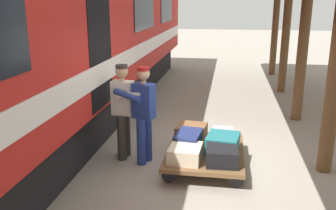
{
  "coord_description": "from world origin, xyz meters",
  "views": [
    {
      "loc": [
        -0.19,
        6.11,
        2.79
      ],
      "look_at": [
        0.73,
        0.43,
        1.15
      ],
      "focal_mm": 40.01,
      "sensor_mm": 36.0,
      "label": 1
    }
  ],
  "objects_px": {
    "suitcase_cream_canvas": "(185,153)",
    "porter_in_overalls": "(143,112)",
    "luggage_cart": "(205,152)",
    "suitcase_gray_aluminum": "(223,135)",
    "train_car": "(19,42)",
    "suitcase_teal_softside": "(223,143)",
    "suitcase_black_hardshell": "(222,155)",
    "suitcase_navy_fabric": "(189,141)",
    "suitcase_brown_leather": "(191,132)",
    "porter_by_door": "(124,109)"
  },
  "relations": [
    {
      "from": "suitcase_teal_softside",
      "to": "suitcase_brown_leather",
      "type": "relative_size",
      "value": 1.08
    },
    {
      "from": "suitcase_teal_softside",
      "to": "suitcase_black_hardshell",
      "type": "relative_size",
      "value": 1.05
    },
    {
      "from": "luggage_cart",
      "to": "suitcase_brown_leather",
      "type": "height_order",
      "value": "suitcase_brown_leather"
    },
    {
      "from": "train_car",
      "to": "suitcase_black_hardshell",
      "type": "relative_size",
      "value": 35.47
    },
    {
      "from": "suitcase_teal_softside",
      "to": "suitcase_cream_canvas",
      "type": "bearing_deg",
      "value": 39.69
    },
    {
      "from": "suitcase_brown_leather",
      "to": "porter_in_overalls",
      "type": "relative_size",
      "value": 0.31
    },
    {
      "from": "suitcase_cream_canvas",
      "to": "porter_by_door",
      "type": "xyz_separation_m",
      "value": [
        1.16,
        -0.61,
        0.51
      ]
    },
    {
      "from": "suitcase_teal_softside",
      "to": "suitcase_brown_leather",
      "type": "height_order",
      "value": "suitcase_teal_softside"
    },
    {
      "from": "train_car",
      "to": "porter_in_overalls",
      "type": "bearing_deg",
      "value": 176.39
    },
    {
      "from": "porter_in_overalls",
      "to": "porter_by_door",
      "type": "height_order",
      "value": "same"
    },
    {
      "from": "porter_in_overalls",
      "to": "porter_by_door",
      "type": "bearing_deg",
      "value": -20.46
    },
    {
      "from": "suitcase_black_hardshell",
      "to": "suitcase_navy_fabric",
      "type": "relative_size",
      "value": 0.89
    },
    {
      "from": "suitcase_black_hardshell",
      "to": "suitcase_teal_softside",
      "type": "bearing_deg",
      "value": -90.0
    },
    {
      "from": "suitcase_navy_fabric",
      "to": "porter_by_door",
      "type": "height_order",
      "value": "porter_by_door"
    },
    {
      "from": "luggage_cart",
      "to": "suitcase_black_hardshell",
      "type": "height_order",
      "value": "suitcase_black_hardshell"
    },
    {
      "from": "train_car",
      "to": "suitcase_navy_fabric",
      "type": "distance_m",
      "value": 3.44
    },
    {
      "from": "train_car",
      "to": "suitcase_cream_canvas",
      "type": "xyz_separation_m",
      "value": [
        -3.04,
        0.62,
        -1.65
      ]
    },
    {
      "from": "suitcase_brown_leather",
      "to": "porter_by_door",
      "type": "relative_size",
      "value": 0.31
    },
    {
      "from": "suitcase_cream_canvas",
      "to": "porter_in_overalls",
      "type": "bearing_deg",
      "value": -30.92
    },
    {
      "from": "suitcase_brown_leather",
      "to": "porter_in_overalls",
      "type": "distance_m",
      "value": 1.06
    },
    {
      "from": "suitcase_black_hardshell",
      "to": "suitcase_cream_canvas",
      "type": "bearing_deg",
      "value": 0.0
    },
    {
      "from": "train_car",
      "to": "suitcase_teal_softside",
      "type": "bearing_deg",
      "value": 177.92
    },
    {
      "from": "suitcase_brown_leather",
      "to": "porter_in_overalls",
      "type": "xyz_separation_m",
      "value": [
        0.79,
        0.49,
        0.5
      ]
    },
    {
      "from": "suitcase_brown_leather",
      "to": "porter_in_overalls",
      "type": "height_order",
      "value": "porter_in_overalls"
    },
    {
      "from": "suitcase_navy_fabric",
      "to": "train_car",
      "type": "bearing_deg",
      "value": -2.48
    },
    {
      "from": "suitcase_cream_canvas",
      "to": "porter_in_overalls",
      "type": "height_order",
      "value": "porter_in_overalls"
    },
    {
      "from": "suitcase_cream_canvas",
      "to": "suitcase_navy_fabric",
      "type": "height_order",
      "value": "suitcase_navy_fabric"
    },
    {
      "from": "porter_in_overalls",
      "to": "train_car",
      "type": "bearing_deg",
      "value": -3.61
    },
    {
      "from": "train_car",
      "to": "suitcase_gray_aluminum",
      "type": "relative_size",
      "value": 39.97
    },
    {
      "from": "porter_in_overalls",
      "to": "suitcase_navy_fabric",
      "type": "bearing_deg",
      "value": -179.28
    },
    {
      "from": "train_car",
      "to": "suitcase_brown_leather",
      "type": "distance_m",
      "value": 3.47
    },
    {
      "from": "suitcase_teal_softside",
      "to": "suitcase_black_hardshell",
      "type": "distance_m",
      "value": 0.48
    },
    {
      "from": "train_car",
      "to": "porter_in_overalls",
      "type": "height_order",
      "value": "train_car"
    },
    {
      "from": "suitcase_gray_aluminum",
      "to": "porter_in_overalls",
      "type": "distance_m",
      "value": 1.55
    },
    {
      "from": "suitcase_gray_aluminum",
      "to": "suitcase_cream_canvas",
      "type": "xyz_separation_m",
      "value": [
        0.58,
        0.97,
        0.02
      ]
    },
    {
      "from": "luggage_cart",
      "to": "suitcase_teal_softside",
      "type": "xyz_separation_m",
      "value": [
        -0.29,
        -0.0,
        0.19
      ]
    },
    {
      "from": "train_car",
      "to": "suitcase_black_hardshell",
      "type": "bearing_deg",
      "value": 170.35
    },
    {
      "from": "suitcase_cream_canvas",
      "to": "train_car",
      "type": "bearing_deg",
      "value": -11.45
    },
    {
      "from": "luggage_cart",
      "to": "suitcase_navy_fabric",
      "type": "bearing_deg",
      "value": -0.0
    },
    {
      "from": "suitcase_black_hardshell",
      "to": "porter_by_door",
      "type": "distance_m",
      "value": 1.92
    },
    {
      "from": "train_car",
      "to": "luggage_cart",
      "type": "bearing_deg",
      "value": 177.73
    },
    {
      "from": "luggage_cart",
      "to": "suitcase_gray_aluminum",
      "type": "bearing_deg",
      "value": -121.06
    },
    {
      "from": "porter_in_overalls",
      "to": "porter_by_door",
      "type": "relative_size",
      "value": 1.0
    },
    {
      "from": "luggage_cart",
      "to": "suitcase_navy_fabric",
      "type": "height_order",
      "value": "suitcase_navy_fabric"
    },
    {
      "from": "suitcase_cream_canvas",
      "to": "suitcase_black_hardshell",
      "type": "distance_m",
      "value": 0.58
    },
    {
      "from": "train_car",
      "to": "porter_by_door",
      "type": "xyz_separation_m",
      "value": [
        -1.88,
        0.0,
        -1.14
      ]
    },
    {
      "from": "porter_by_door",
      "to": "suitcase_gray_aluminum",
      "type": "bearing_deg",
      "value": -168.51
    },
    {
      "from": "suitcase_gray_aluminum",
      "to": "suitcase_black_hardshell",
      "type": "relative_size",
      "value": 0.89
    },
    {
      "from": "suitcase_black_hardshell",
      "to": "suitcase_brown_leather",
      "type": "bearing_deg",
      "value": -58.94
    },
    {
      "from": "suitcase_teal_softside",
      "to": "suitcase_navy_fabric",
      "type": "height_order",
      "value": "suitcase_navy_fabric"
    }
  ]
}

